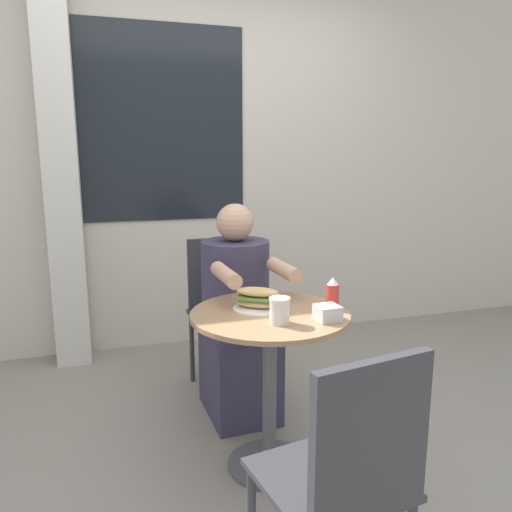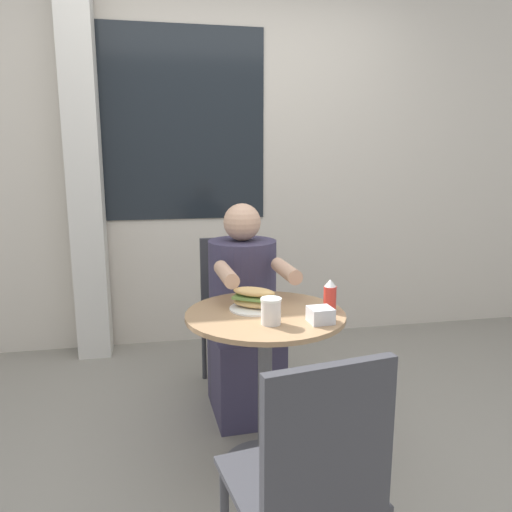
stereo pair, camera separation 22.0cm
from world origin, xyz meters
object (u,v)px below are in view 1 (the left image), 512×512
object	(u,v)px
sandwich_on_plate	(258,300)
condiment_bottle	(333,294)
seated_diner	(238,325)
cafe_table	(270,356)
empty_chair_across	(349,471)
diner_chair	(221,299)
drink_cup	(280,310)

from	to	relation	value
sandwich_on_plate	condiment_bottle	size ratio (longest dim) A/B	1.50
seated_diner	sandwich_on_plate	bearing A→B (deg)	83.04
cafe_table	empty_chair_across	distance (m)	0.81
empty_chair_across	cafe_table	bearing A→B (deg)	77.07
seated_diner	empty_chair_across	size ratio (longest dim) A/B	1.27
empty_chair_across	seated_diner	bearing A→B (deg)	78.46
diner_chair	sandwich_on_plate	bearing A→B (deg)	85.36
empty_chair_across	sandwich_on_plate	bearing A→B (deg)	79.71
drink_cup	condiment_bottle	bearing A→B (deg)	20.94
empty_chair_across	sandwich_on_plate	xyz separation A→B (m)	(0.01, 0.86, 0.23)
diner_chair	condiment_bottle	distance (m)	0.98
cafe_table	seated_diner	size ratio (longest dim) A/B	0.64
empty_chair_across	drink_cup	world-z (taller)	empty_chair_across
seated_diner	drink_cup	size ratio (longest dim) A/B	10.73
condiment_bottle	diner_chair	bearing A→B (deg)	106.74
condiment_bottle	sandwich_on_plate	bearing A→B (deg)	163.29
cafe_table	diner_chair	xyz separation A→B (m)	(-0.01, 0.87, 0.01)
diner_chair	empty_chair_across	bearing A→B (deg)	86.00
diner_chair	drink_cup	distance (m)	1.04
cafe_table	empty_chair_across	size ratio (longest dim) A/B	0.82
condiment_bottle	empty_chair_across	bearing A→B (deg)	-112.22
diner_chair	sandwich_on_plate	xyz separation A→B (m)	(-0.03, -0.81, 0.23)
cafe_table	drink_cup	world-z (taller)	drink_cup
diner_chair	empty_chair_across	size ratio (longest dim) A/B	1.00
cafe_table	drink_cup	distance (m)	0.28
seated_diner	sandwich_on_plate	size ratio (longest dim) A/B	5.35
seated_diner	sandwich_on_plate	world-z (taller)	seated_diner
diner_chair	empty_chair_across	distance (m)	1.68
cafe_table	condiment_bottle	distance (m)	0.37
cafe_table	condiment_bottle	size ratio (longest dim) A/B	5.15
cafe_table	drink_cup	bearing A→B (deg)	-93.51
diner_chair	seated_diner	xyz separation A→B (m)	(0.01, -0.35, -0.05)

